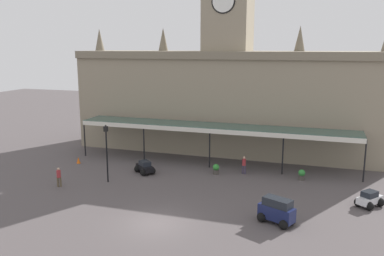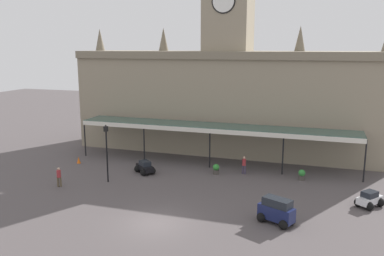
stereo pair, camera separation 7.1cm
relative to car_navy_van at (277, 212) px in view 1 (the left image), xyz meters
name	(u,v)px [view 1 (the left image)]	position (x,y,z in m)	size (l,w,h in m)	color
ground_plane	(156,223)	(-7.66, -2.50, -0.81)	(140.00, 140.00, 0.00)	#514A4A
station_building	(227,94)	(-7.66, 17.98, 5.59)	(33.62, 7.25, 20.18)	gray
entrance_canopy	(213,127)	(-7.66, 12.14, 3.01)	(28.04, 3.26, 3.96)	#38564C
car_navy_van	(277,212)	(0.00, 0.00, 0.00)	(2.58, 2.22, 1.77)	#19214C
car_black_sedan	(145,168)	(-12.93, 7.26, -0.30)	(2.24, 2.18, 1.19)	black
car_white_sedan	(369,200)	(6.22, 5.07, -0.30)	(2.17, 2.24, 1.19)	silver
pedestrian_beside_cars	(59,176)	(-18.25, 1.63, 0.10)	(0.37, 0.34, 1.67)	brown
pedestrian_near_entrance	(244,164)	(-4.07, 9.88, 0.10)	(0.39, 0.34, 1.67)	#3F384C
victorian_lamppost	(107,147)	(-14.96, 3.98, 2.34)	(0.30, 0.30, 5.09)	black
traffic_cone	(78,160)	(-20.69, 8.16, -0.48)	(0.40, 0.40, 0.66)	orange
planter_near_kerb	(216,169)	(-6.52, 9.01, -0.32)	(0.60, 0.60, 0.96)	#47423D
planter_forecourt_centre	(302,175)	(1.13, 9.72, -0.32)	(0.60, 0.60, 0.96)	#47423D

